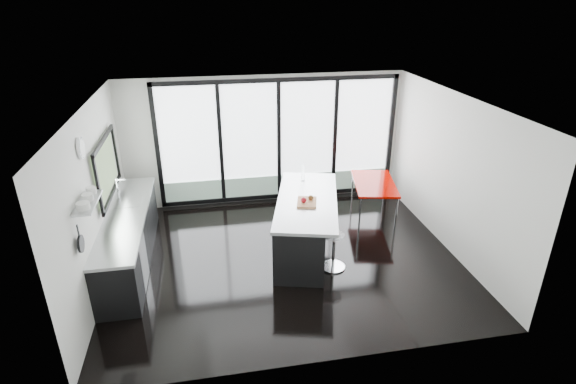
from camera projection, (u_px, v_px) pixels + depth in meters
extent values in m
cube|color=black|center=(286.00, 258.00, 8.02)|extent=(6.00, 5.00, 0.00)
cube|color=white|center=(285.00, 102.00, 6.86)|extent=(6.00, 5.00, 0.00)
cube|color=beige|center=(265.00, 141.00, 9.68)|extent=(6.00, 0.00, 2.80)
cube|color=white|center=(279.00, 140.00, 9.70)|extent=(5.00, 0.02, 2.50)
cube|color=slate|center=(279.00, 185.00, 10.09)|extent=(5.00, 0.02, 0.44)
cube|color=black|center=(221.00, 144.00, 9.46)|extent=(0.08, 0.04, 2.50)
cube|color=black|center=(279.00, 141.00, 9.67)|extent=(0.08, 0.04, 2.50)
cube|color=black|center=(335.00, 138.00, 9.88)|extent=(0.08, 0.04, 2.50)
cube|color=beige|center=(324.00, 271.00, 5.20)|extent=(6.00, 0.00, 2.80)
cube|color=beige|center=(95.00, 200.00, 6.94)|extent=(0.00, 5.00, 2.80)
cube|color=#526645|center=(105.00, 167.00, 7.67)|extent=(0.02, 1.60, 0.90)
cube|color=#AAADAF|center=(88.00, 203.00, 6.05)|extent=(0.25, 0.80, 0.03)
cylinder|color=white|center=(81.00, 148.00, 6.28)|extent=(0.04, 0.30, 0.30)
cylinder|color=black|center=(81.00, 244.00, 5.85)|extent=(0.03, 0.24, 0.24)
cube|color=beige|center=(452.00, 174.00, 7.94)|extent=(0.00, 5.00, 2.80)
cube|color=black|center=(129.00, 239.00, 7.75)|extent=(0.65, 3.20, 0.87)
cube|color=#AAADAF|center=(125.00, 216.00, 7.56)|extent=(0.69, 3.24, 0.05)
cube|color=#AAADAF|center=(129.00, 203.00, 8.01)|extent=(0.45, 0.48, 0.06)
cylinder|color=silver|center=(118.00, 191.00, 7.88)|extent=(0.02, 0.02, 0.44)
cube|color=#AAADAF|center=(144.00, 262.00, 7.14)|extent=(0.03, 0.60, 0.80)
cube|color=black|center=(302.00, 225.00, 8.13)|extent=(1.40, 2.54, 0.95)
cube|color=#AAADAF|center=(307.00, 200.00, 7.91)|extent=(1.63, 2.66, 0.05)
cube|color=tan|center=(307.00, 202.00, 7.75)|extent=(0.43, 0.51, 0.03)
sphere|color=maroon|center=(304.00, 200.00, 7.67)|extent=(0.12, 0.12, 0.10)
sphere|color=#502E11|center=(311.00, 198.00, 7.77)|extent=(0.11, 0.11, 0.09)
cylinder|color=silver|center=(303.00, 173.00, 8.59)|extent=(0.09, 0.09, 0.31)
cylinder|color=silver|center=(334.00, 251.00, 7.61)|extent=(0.50, 0.50, 0.66)
cylinder|color=silver|center=(320.00, 218.00, 8.66)|extent=(0.52, 0.52, 0.69)
cube|color=#9A0700|center=(373.00, 199.00, 9.37)|extent=(1.08, 1.55, 0.76)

